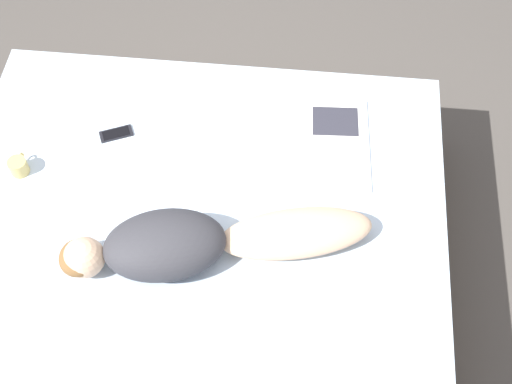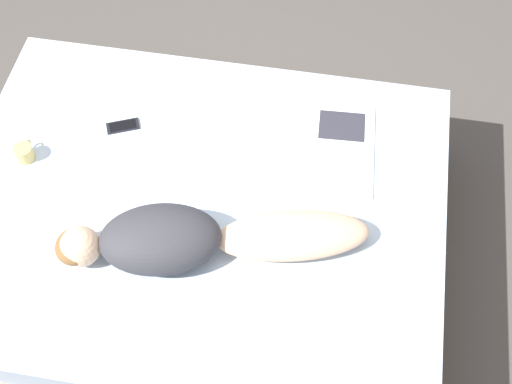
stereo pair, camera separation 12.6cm
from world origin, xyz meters
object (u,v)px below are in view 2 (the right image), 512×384
Objects in this scene: coffee_mug at (24,153)px; cell_phone at (123,126)px; person at (194,239)px; open_magazine at (341,148)px.

cell_phone is at bearing -57.15° from coffee_mug.
coffee_mug reaches higher than cell_phone.
person reaches higher than cell_phone.
open_magazine is 3.26× the size of cell_phone.
person is 2.41× the size of open_magazine.
person is 0.97m from coffee_mug.
person reaches higher than open_magazine.
cell_phone is (0.61, 0.50, -0.09)m from person.
coffee_mug is at bearing 99.43° from cell_phone.
person reaches higher than coffee_mug.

